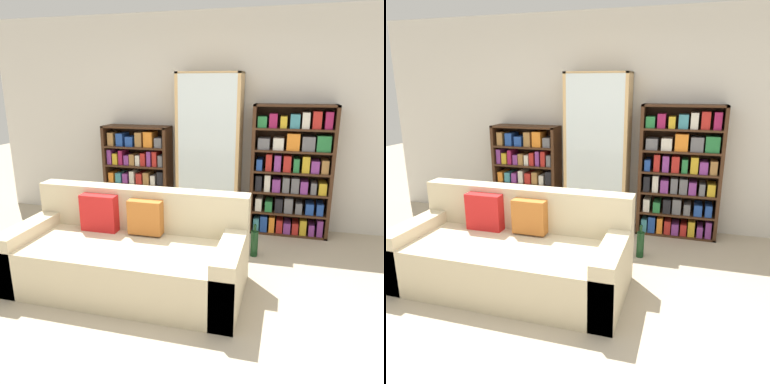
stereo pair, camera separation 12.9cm
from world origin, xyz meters
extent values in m
plane|color=tan|center=(0.00, 0.00, 0.00)|extent=(16.00, 16.00, 0.00)
cube|color=beige|center=(0.00, 2.37, 1.35)|extent=(6.70, 0.06, 2.70)
cube|color=beige|center=(-0.58, 0.40, 0.22)|extent=(2.12, 0.96, 0.45)
cube|color=beige|center=(-0.58, 0.78, 0.65)|extent=(2.12, 0.20, 0.42)
cube|color=beige|center=(-1.54, 0.40, 0.28)|extent=(0.20, 0.96, 0.57)
cube|color=beige|center=(0.38, 0.40, 0.28)|extent=(0.20, 0.96, 0.57)
cube|color=red|center=(-0.95, 0.62, 0.63)|extent=(0.36, 0.12, 0.36)
cube|color=#B76628|center=(-0.47, 0.62, 0.63)|extent=(0.32, 0.12, 0.32)
cube|color=#3D2314|center=(-1.61, 2.16, 0.65)|extent=(0.04, 0.32, 1.30)
cube|color=#3D2314|center=(-0.75, 2.16, 0.65)|extent=(0.04, 0.32, 1.30)
cube|color=#3D2314|center=(-1.18, 2.16, 1.29)|extent=(0.90, 0.32, 0.02)
cube|color=#3D2314|center=(-1.18, 2.16, 0.01)|extent=(0.90, 0.32, 0.02)
cube|color=#3D2314|center=(-1.18, 2.31, 0.65)|extent=(0.90, 0.01, 1.30)
cube|color=#3D2314|center=(-1.18, 2.16, 0.27)|extent=(0.82, 0.32, 0.02)
cube|color=#3D2314|center=(-1.18, 2.16, 0.53)|extent=(0.82, 0.32, 0.02)
cube|color=#3D2314|center=(-1.18, 2.16, 0.78)|extent=(0.82, 0.32, 0.02)
cube|color=#3D2314|center=(-1.18, 2.16, 1.03)|extent=(0.82, 0.32, 0.02)
cube|color=black|center=(-1.50, 2.15, 0.09)|extent=(0.10, 0.24, 0.13)
cube|color=teal|center=(-1.34, 2.15, 0.09)|extent=(0.10, 0.24, 0.13)
cube|color=beige|center=(-1.18, 2.15, 0.12)|extent=(0.11, 0.24, 0.19)
cube|color=orange|center=(-1.02, 2.15, 0.12)|extent=(0.11, 0.24, 0.19)
cube|color=olive|center=(-0.86, 2.15, 0.11)|extent=(0.13, 0.24, 0.17)
cube|color=#5B5B60|center=(-1.51, 2.15, 0.38)|extent=(0.09, 0.24, 0.18)
cube|color=teal|center=(-1.38, 2.15, 0.38)|extent=(0.08, 0.24, 0.18)
cube|color=#7A3384|center=(-1.25, 2.15, 0.35)|extent=(0.11, 0.24, 0.13)
cube|color=beige|center=(-1.11, 2.15, 0.37)|extent=(0.11, 0.24, 0.16)
cube|color=teal|center=(-0.98, 2.15, 0.35)|extent=(0.09, 0.24, 0.13)
cube|color=#AD231E|center=(-0.85, 2.15, 0.39)|extent=(0.08, 0.24, 0.20)
cube|color=orange|center=(-1.53, 2.15, 0.61)|extent=(0.07, 0.24, 0.14)
cube|color=teal|center=(-1.42, 2.15, 0.60)|extent=(0.08, 0.24, 0.13)
cube|color=#7A3384|center=(-1.33, 2.15, 0.60)|extent=(0.07, 0.24, 0.13)
cube|color=beige|center=(-1.23, 2.15, 0.62)|extent=(0.07, 0.24, 0.17)
cube|color=#AD231E|center=(-1.13, 2.15, 0.61)|extent=(0.08, 0.24, 0.14)
cube|color=olive|center=(-1.03, 2.15, 0.62)|extent=(0.08, 0.24, 0.16)
cube|color=beige|center=(-0.93, 2.15, 0.60)|extent=(0.06, 0.24, 0.13)
cube|color=black|center=(-0.83, 2.15, 0.63)|extent=(0.08, 0.24, 0.18)
cube|color=#7A3384|center=(-1.54, 2.15, 0.89)|extent=(0.06, 0.24, 0.19)
cube|color=gold|center=(-1.46, 2.15, 0.86)|extent=(0.07, 0.24, 0.15)
cube|color=#8E1947|center=(-1.38, 2.15, 0.88)|extent=(0.05, 0.24, 0.19)
cube|color=#7A3384|center=(-1.29, 2.15, 0.85)|extent=(0.07, 0.24, 0.13)
cube|color=olive|center=(-1.22, 2.15, 0.86)|extent=(0.07, 0.24, 0.15)
cube|color=beige|center=(-1.14, 2.15, 0.86)|extent=(0.06, 0.24, 0.14)
cube|color=#AD231E|center=(-1.06, 2.15, 0.87)|extent=(0.06, 0.24, 0.17)
cube|color=#7A3384|center=(-0.98, 2.15, 0.89)|extent=(0.05, 0.24, 0.19)
cube|color=#AD231E|center=(-0.90, 2.15, 0.89)|extent=(0.06, 0.24, 0.20)
cube|color=#5B5B60|center=(-0.82, 2.15, 0.86)|extent=(0.06, 0.24, 0.15)
cube|color=olive|center=(-1.51, 2.15, 1.13)|extent=(0.08, 0.24, 0.17)
cube|color=#1E4293|center=(-1.38, 2.15, 1.12)|extent=(0.09, 0.24, 0.17)
cube|color=#1E4293|center=(-1.25, 2.15, 1.10)|extent=(0.10, 0.24, 0.13)
cube|color=olive|center=(-1.12, 2.15, 1.13)|extent=(0.09, 0.24, 0.19)
cube|color=orange|center=(-0.98, 2.15, 1.14)|extent=(0.12, 0.24, 0.20)
cube|color=#5B5B60|center=(-0.84, 2.15, 1.10)|extent=(0.10, 0.24, 0.13)
cube|color=tan|center=(-0.57, 2.14, 0.99)|extent=(0.04, 0.36, 1.97)
cube|color=tan|center=(0.19, 2.14, 0.99)|extent=(0.04, 0.36, 1.97)
cube|color=tan|center=(-0.19, 2.14, 1.96)|extent=(0.80, 0.36, 0.02)
cube|color=tan|center=(-0.19, 2.14, 0.01)|extent=(0.80, 0.36, 0.02)
cube|color=tan|center=(-0.19, 2.31, 0.99)|extent=(0.80, 0.01, 1.97)
cube|color=silver|center=(-0.19, 1.96, 0.99)|extent=(0.72, 0.01, 1.95)
cube|color=tan|center=(-0.19, 2.14, 0.35)|extent=(0.72, 0.32, 0.02)
cube|color=tan|center=(-0.19, 2.14, 0.67)|extent=(0.72, 0.32, 0.02)
cube|color=tan|center=(-0.19, 2.14, 0.99)|extent=(0.72, 0.32, 0.02)
cube|color=tan|center=(-0.19, 2.14, 1.31)|extent=(0.72, 0.32, 0.02)
cube|color=tan|center=(-0.19, 2.14, 1.63)|extent=(0.72, 0.32, 0.02)
cylinder|color=silver|center=(-0.41, 2.12, 0.06)|extent=(0.01, 0.01, 0.08)
cone|color=silver|center=(-0.41, 2.12, 0.15)|extent=(0.09, 0.09, 0.09)
cylinder|color=silver|center=(-0.19, 2.14, 0.06)|extent=(0.01, 0.01, 0.08)
cone|color=silver|center=(-0.19, 2.14, 0.15)|extent=(0.09, 0.09, 0.09)
cylinder|color=silver|center=(0.04, 2.13, 0.06)|extent=(0.01, 0.01, 0.08)
cone|color=silver|center=(0.04, 2.13, 0.15)|extent=(0.09, 0.09, 0.09)
cylinder|color=silver|center=(-0.41, 2.12, 0.39)|extent=(0.01, 0.01, 0.07)
cone|color=silver|center=(-0.41, 2.12, 0.46)|extent=(0.09, 0.09, 0.08)
cylinder|color=silver|center=(-0.19, 2.13, 0.39)|extent=(0.01, 0.01, 0.07)
cone|color=silver|center=(-0.19, 2.13, 0.46)|extent=(0.09, 0.09, 0.08)
cylinder|color=silver|center=(0.04, 2.13, 0.39)|extent=(0.01, 0.01, 0.07)
cone|color=silver|center=(0.04, 2.13, 0.46)|extent=(0.09, 0.09, 0.08)
cylinder|color=silver|center=(-0.44, 2.14, 0.72)|extent=(0.01, 0.01, 0.09)
cone|color=silver|center=(-0.44, 2.14, 0.82)|extent=(0.09, 0.09, 0.10)
cylinder|color=silver|center=(-0.27, 2.12, 0.72)|extent=(0.01, 0.01, 0.09)
cone|color=silver|center=(-0.27, 2.12, 0.82)|extent=(0.09, 0.09, 0.10)
cylinder|color=silver|center=(-0.10, 2.12, 0.72)|extent=(0.01, 0.01, 0.09)
cone|color=silver|center=(-0.10, 2.12, 0.82)|extent=(0.09, 0.09, 0.10)
cylinder|color=silver|center=(0.07, 2.12, 0.72)|extent=(0.01, 0.01, 0.09)
cone|color=silver|center=(0.07, 2.12, 0.82)|extent=(0.09, 0.09, 0.10)
cylinder|color=silver|center=(-0.47, 2.12, 1.04)|extent=(0.01, 0.01, 0.08)
cone|color=silver|center=(-0.47, 2.12, 1.13)|extent=(0.08, 0.08, 0.10)
cylinder|color=silver|center=(-0.36, 2.14, 1.04)|extent=(0.01, 0.01, 0.08)
cone|color=silver|center=(-0.36, 2.14, 1.13)|extent=(0.08, 0.08, 0.10)
cylinder|color=silver|center=(-0.24, 2.12, 1.04)|extent=(0.01, 0.01, 0.08)
cone|color=silver|center=(-0.24, 2.12, 1.13)|extent=(0.08, 0.08, 0.10)
cylinder|color=silver|center=(-0.13, 2.15, 1.04)|extent=(0.01, 0.01, 0.08)
cone|color=silver|center=(-0.13, 2.15, 1.13)|extent=(0.08, 0.08, 0.10)
cylinder|color=silver|center=(-0.02, 2.14, 1.04)|extent=(0.01, 0.01, 0.08)
cone|color=silver|center=(-0.02, 2.14, 1.13)|extent=(0.08, 0.08, 0.10)
cylinder|color=silver|center=(0.09, 2.13, 1.04)|extent=(0.01, 0.01, 0.08)
cone|color=silver|center=(0.09, 2.13, 1.13)|extent=(0.08, 0.08, 0.10)
cylinder|color=silver|center=(-0.46, 2.15, 1.36)|extent=(0.01, 0.01, 0.08)
cone|color=silver|center=(-0.46, 2.15, 1.45)|extent=(0.09, 0.09, 0.10)
cylinder|color=silver|center=(-0.32, 2.12, 1.36)|extent=(0.01, 0.01, 0.08)
cone|color=silver|center=(-0.32, 2.12, 1.45)|extent=(0.09, 0.09, 0.10)
cylinder|color=silver|center=(-0.19, 2.12, 1.36)|extent=(0.01, 0.01, 0.08)
cone|color=silver|center=(-0.19, 2.12, 1.45)|extent=(0.09, 0.09, 0.10)
cylinder|color=silver|center=(-0.05, 2.12, 1.36)|extent=(0.01, 0.01, 0.08)
cone|color=silver|center=(-0.05, 2.12, 1.45)|extent=(0.09, 0.09, 0.10)
cylinder|color=silver|center=(0.08, 2.13, 1.36)|extent=(0.01, 0.01, 0.08)
cone|color=silver|center=(0.08, 2.13, 1.45)|extent=(0.09, 0.09, 0.10)
cylinder|color=silver|center=(-0.47, 2.13, 1.69)|extent=(0.01, 0.01, 0.09)
cone|color=silver|center=(-0.47, 2.13, 1.78)|extent=(0.08, 0.08, 0.11)
cylinder|color=silver|center=(-0.36, 2.13, 1.69)|extent=(0.01, 0.01, 0.09)
cone|color=silver|center=(-0.36, 2.13, 1.78)|extent=(0.08, 0.08, 0.11)
cylinder|color=silver|center=(-0.24, 2.15, 1.69)|extent=(0.01, 0.01, 0.09)
cone|color=silver|center=(-0.24, 2.15, 1.78)|extent=(0.08, 0.08, 0.11)
cylinder|color=silver|center=(-0.13, 2.15, 1.69)|extent=(0.01, 0.01, 0.09)
cone|color=silver|center=(-0.13, 2.15, 1.78)|extent=(0.08, 0.08, 0.11)
cylinder|color=silver|center=(-0.02, 2.13, 1.69)|extent=(0.01, 0.01, 0.09)
cone|color=silver|center=(-0.02, 2.13, 1.78)|extent=(0.08, 0.08, 0.11)
cylinder|color=silver|center=(0.09, 2.13, 1.69)|extent=(0.01, 0.01, 0.09)
cone|color=silver|center=(0.09, 2.13, 1.78)|extent=(0.08, 0.08, 0.11)
cube|color=#3D2314|center=(0.37, 2.16, 0.80)|extent=(0.04, 0.32, 1.60)
cube|color=#3D2314|center=(1.30, 2.16, 0.80)|extent=(0.04, 0.32, 1.60)
cube|color=#3D2314|center=(0.84, 2.16, 1.59)|extent=(0.96, 0.32, 0.02)
cube|color=#3D2314|center=(0.84, 2.16, 0.01)|extent=(0.96, 0.32, 0.02)
cube|color=#3D2314|center=(0.84, 2.31, 0.80)|extent=(0.96, 0.01, 1.60)
cube|color=#3D2314|center=(0.84, 2.16, 0.28)|extent=(0.88, 0.32, 0.02)
cube|color=#3D2314|center=(0.84, 2.16, 0.54)|extent=(0.88, 0.32, 0.02)
cube|color=#3D2314|center=(0.84, 2.16, 0.80)|extent=(0.88, 0.32, 0.02)
cube|color=#3D2314|center=(0.84, 2.16, 1.06)|extent=(0.88, 0.32, 0.02)
cube|color=#3D2314|center=(0.84, 2.16, 1.32)|extent=(0.88, 0.32, 0.02)
cube|color=teal|center=(0.45, 2.15, 0.11)|extent=(0.07, 0.24, 0.17)
cube|color=#1E4293|center=(0.54, 2.15, 0.13)|extent=(0.09, 0.24, 0.20)
cube|color=orange|center=(0.64, 2.15, 0.12)|extent=(0.07, 0.24, 0.20)
cube|color=#AD231E|center=(0.74, 2.15, 0.11)|extent=(0.08, 0.24, 0.17)
cube|color=#7A3384|center=(0.83, 2.15, 0.09)|extent=(0.08, 0.24, 0.14)
cube|color=#AD231E|center=(0.93, 2.15, 0.10)|extent=(0.07, 0.24, 0.14)
cube|color=gold|center=(1.03, 2.15, 0.12)|extent=(0.08, 0.24, 0.19)
cube|color=#7A3384|center=(1.13, 2.15, 0.09)|extent=(0.07, 0.24, 0.14)
cube|color=#7A3384|center=(1.22, 2.15, 0.13)|extent=(0.07, 0.24, 0.21)
cube|color=beige|center=(0.47, 2.15, 0.38)|extent=(0.08, 0.24, 0.16)
cube|color=#237038|center=(0.59, 2.15, 0.36)|extent=(0.09, 0.24, 0.13)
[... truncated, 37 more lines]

